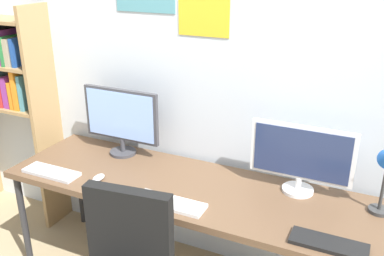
% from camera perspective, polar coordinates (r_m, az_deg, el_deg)
% --- Properties ---
extents(wall_back, '(4.67, 0.11, 2.60)m').
position_cam_1_polar(wall_back, '(2.69, 3.36, 6.86)').
color(wall_back, silver).
rests_on(wall_back, ground_plane).
extents(desk, '(2.27, 0.68, 0.74)m').
position_cam_1_polar(desk, '(2.57, -0.48, -8.68)').
color(desk, brown).
rests_on(desk, ground_plane).
extents(monitor_left, '(0.55, 0.18, 0.46)m').
position_cam_1_polar(monitor_left, '(2.88, -9.48, 1.27)').
color(monitor_left, '#38383D').
rests_on(monitor_left, desk).
extents(monitor_right, '(0.58, 0.18, 0.40)m').
position_cam_1_polar(monitor_right, '(2.46, 14.43, -3.72)').
color(monitor_right, silver).
rests_on(monitor_right, desk).
extents(keyboard_left, '(0.37, 0.13, 0.02)m').
position_cam_1_polar(keyboard_left, '(2.81, -18.32, -5.65)').
color(keyboard_left, silver).
rests_on(keyboard_left, desk).
extents(keyboard_center, '(0.40, 0.13, 0.02)m').
position_cam_1_polar(keyboard_center, '(2.36, -2.93, -9.99)').
color(keyboard_center, silver).
rests_on(keyboard_center, desk).
extents(keyboard_right, '(0.36, 0.13, 0.02)m').
position_cam_1_polar(keyboard_right, '(2.16, 17.84, -14.55)').
color(keyboard_right, black).
rests_on(keyboard_right, desk).
extents(computer_mouse, '(0.06, 0.10, 0.03)m').
position_cam_1_polar(computer_mouse, '(2.66, -12.40, -6.52)').
color(computer_mouse, silver).
rests_on(computer_mouse, desk).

